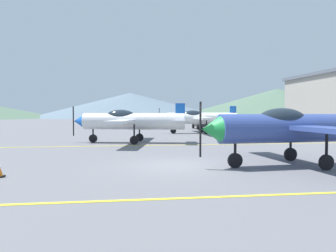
{
  "coord_description": "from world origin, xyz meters",
  "views": [
    {
      "loc": [
        -2.25,
        -12.95,
        2.22
      ],
      "look_at": [
        0.89,
        10.0,
        1.2
      ],
      "focal_mm": 34.43,
      "sensor_mm": 36.0,
      "label": 1
    }
  ],
  "objects_px": {
    "airplane_mid": "(130,121)",
    "car_sedan": "(202,122)",
    "airplane_near": "(296,127)",
    "airplane_far": "(199,118)"
  },
  "relations": [
    {
      "from": "airplane_mid",
      "to": "airplane_far",
      "type": "distance_m",
      "value": 11.8
    },
    {
      "from": "airplane_mid",
      "to": "airplane_far",
      "type": "bearing_deg",
      "value": 51.99
    },
    {
      "from": "airplane_mid",
      "to": "car_sedan",
      "type": "height_order",
      "value": "airplane_mid"
    },
    {
      "from": "airplane_near",
      "to": "airplane_far",
      "type": "height_order",
      "value": "same"
    },
    {
      "from": "car_sedan",
      "to": "airplane_near",
      "type": "bearing_deg",
      "value": -96.16
    },
    {
      "from": "airplane_mid",
      "to": "car_sedan",
      "type": "bearing_deg",
      "value": 61.19
    },
    {
      "from": "airplane_far",
      "to": "car_sedan",
      "type": "distance_m",
      "value": 8.68
    },
    {
      "from": "airplane_near",
      "to": "car_sedan",
      "type": "xyz_separation_m",
      "value": [
        3.07,
        28.39,
        -0.75
      ]
    },
    {
      "from": "airplane_near",
      "to": "airplane_far",
      "type": "bearing_deg",
      "value": 88.14
    },
    {
      "from": "airplane_mid",
      "to": "car_sedan",
      "type": "xyz_separation_m",
      "value": [
        9.68,
        17.6,
        -0.75
      ]
    }
  ]
}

